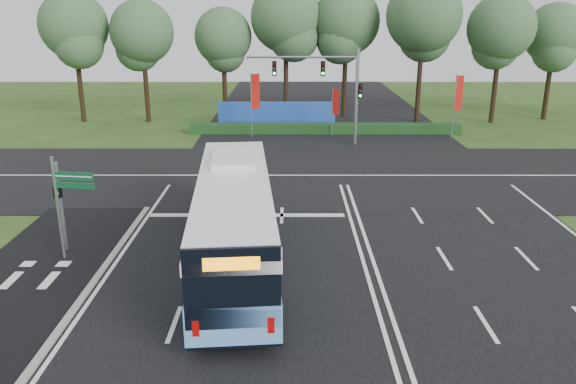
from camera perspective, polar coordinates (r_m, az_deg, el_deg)
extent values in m
plane|color=#2A4717|center=(22.92, 7.55, -6.78)|extent=(120.00, 120.00, 0.00)
cube|color=black|center=(22.92, 7.55, -6.74)|extent=(20.00, 120.00, 0.04)
cube|color=black|center=(34.13, 5.05, 1.67)|extent=(120.00, 14.00, 0.05)
cube|color=black|center=(22.18, -25.76, -9.32)|extent=(5.00, 18.00, 0.06)
cube|color=gray|center=(21.25, -19.85, -9.66)|extent=(0.25, 18.00, 0.12)
cube|color=#609CE0|center=(21.92, -5.41, -4.54)|extent=(3.85, 13.34, 1.21)
cube|color=black|center=(22.14, -5.37, -5.85)|extent=(3.82, 13.27, 0.33)
cube|color=black|center=(21.53, -5.50, -1.85)|extent=(3.72, 13.13, 1.04)
cube|color=white|center=(21.32, -5.55, -0.18)|extent=(3.85, 13.34, 0.38)
cube|color=white|center=(21.21, -5.58, 0.80)|extent=(3.75, 12.81, 0.38)
cube|color=white|center=(23.76, -5.55, 3.49)|extent=(2.03, 3.43, 0.27)
cube|color=black|center=(15.53, -5.68, -9.76)|extent=(2.66, 0.35, 2.41)
cube|color=orange|center=(15.15, -5.77, -7.25)|extent=(1.53, 0.19, 0.38)
cylinder|color=black|center=(25.67, -8.21, -2.69)|extent=(0.40, 1.16, 1.14)
cylinder|color=black|center=(25.63, -2.44, -2.55)|extent=(0.40, 1.16, 1.14)
cylinder|color=black|center=(18.50, -9.51, -11.27)|extent=(0.40, 1.16, 1.14)
cylinder|color=black|center=(18.45, -1.35, -11.09)|extent=(0.40, 1.16, 1.14)
cylinder|color=gray|center=(24.63, -22.03, -1.46)|extent=(0.15, 0.15, 3.80)
cube|color=black|center=(24.27, -22.37, -0.03)|extent=(0.35, 0.28, 0.43)
sphere|color=#19F233|center=(24.18, -22.46, -0.10)|extent=(0.15, 0.15, 0.15)
cylinder|color=gray|center=(23.69, -22.30, -1.65)|extent=(0.13, 0.13, 4.26)
cube|color=#0C4426|center=(22.91, -20.96, 1.51)|extent=(1.59, 0.27, 0.32)
cube|color=#0C4426|center=(23.01, -20.86, 0.62)|extent=(1.59, 0.27, 0.23)
cube|color=white|center=(22.87, -20.99, 1.48)|extent=(1.48, 0.21, 0.04)
cylinder|color=gray|center=(44.33, -3.74, 8.76)|extent=(0.08, 0.08, 5.05)
cube|color=#A9150E|center=(44.28, -3.31, 10.16)|extent=(0.64, 0.28, 2.69)
cylinder|color=gray|center=(45.13, 4.51, 8.13)|extent=(0.06, 0.06, 3.84)
cube|color=#A9150E|center=(44.91, 4.88, 9.12)|extent=(0.48, 0.25, 2.05)
cylinder|color=gray|center=(45.58, 16.51, 8.28)|extent=(0.08, 0.08, 4.98)
cube|color=#A9150E|center=(45.65, 16.99, 9.59)|extent=(0.64, 0.27, 2.66)
cylinder|color=gray|center=(41.88, 6.97, 9.49)|extent=(0.24, 0.24, 7.00)
cylinder|color=gray|center=(41.28, 1.45, 13.54)|extent=(8.00, 0.16, 0.16)
cube|color=black|center=(41.41, 3.57, 12.42)|extent=(0.32, 0.28, 1.05)
cube|color=black|center=(41.35, -1.40, 12.44)|extent=(0.32, 0.28, 1.05)
cube|color=black|center=(41.85, 7.34, 10.16)|extent=(0.32, 0.28, 1.05)
cube|color=#163D19|center=(46.16, 3.78, 6.44)|extent=(22.00, 1.20, 0.80)
cube|color=#204DB1|center=(48.40, -1.17, 7.85)|extent=(10.00, 0.30, 2.20)
cylinder|color=black|center=(54.00, -20.44, 10.89)|extent=(0.44, 0.44, 7.95)
sphere|color=#365934|center=(53.73, -20.96, 15.53)|extent=(5.86, 5.86, 5.86)
cylinder|color=black|center=(52.29, -14.26, 10.98)|extent=(0.44, 0.44, 7.46)
sphere|color=#365934|center=(52.00, -14.61, 15.48)|extent=(5.49, 5.49, 5.49)
cylinder|color=black|center=(53.04, -6.47, 11.25)|extent=(0.44, 0.44, 7.01)
sphere|color=#365934|center=(52.75, -6.62, 15.43)|extent=(5.16, 5.16, 5.16)
cylinder|color=black|center=(52.85, -0.21, 12.20)|extent=(0.44, 0.44, 8.59)
sphere|color=#365934|center=(52.59, -0.22, 17.35)|extent=(6.33, 6.33, 6.33)
cylinder|color=black|center=(53.35, 5.79, 11.98)|extent=(0.44, 0.44, 8.26)
sphere|color=#365934|center=(53.08, 5.95, 16.89)|extent=(6.09, 6.09, 6.09)
cylinder|color=black|center=(51.69, 13.23, 11.71)|extent=(0.44, 0.44, 8.77)
sphere|color=#365934|center=(51.43, 13.63, 17.08)|extent=(6.46, 6.46, 6.46)
cylinder|color=black|center=(53.45, 20.35, 10.75)|extent=(0.44, 0.44, 7.79)
sphere|color=#365934|center=(53.17, 20.86, 15.34)|extent=(5.74, 5.74, 5.74)
cylinder|color=black|center=(57.03, 24.96, 10.33)|extent=(0.44, 0.44, 7.28)
sphere|color=#365934|center=(56.76, 25.50, 14.34)|extent=(5.36, 5.36, 5.36)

